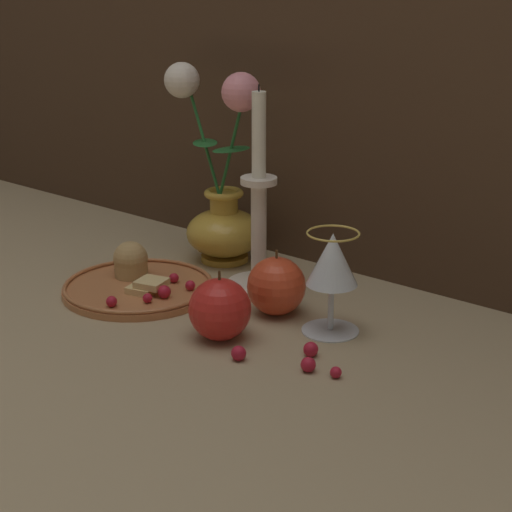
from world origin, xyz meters
name	(u,v)px	position (x,y,z in m)	size (l,w,h in m)	color
ground_plane	(229,311)	(0.00, 0.00, 0.00)	(2.40, 2.40, 0.00)	#9E8966
vase	(222,199)	(-0.15, 0.16, 0.11)	(0.18, 0.13, 0.32)	gold
plate_with_pastries	(137,282)	(-0.16, -0.03, 0.01)	(0.23, 0.23, 0.07)	#B77042
wine_glass	(332,264)	(0.15, 0.04, 0.10)	(0.08, 0.08, 0.14)	silver
candlestick	(259,227)	(-0.03, 0.10, 0.10)	(0.10, 0.10, 0.31)	silver
apple_beside_vase	(220,309)	(0.05, -0.08, 0.04)	(0.08, 0.08, 0.10)	red
apple_near_glass	(276,286)	(0.06, 0.04, 0.04)	(0.08, 0.08, 0.10)	#D14223
berry_near_plate	(308,365)	(0.20, -0.08, 0.01)	(0.02, 0.02, 0.02)	#AD192D
berry_front_center	(239,353)	(0.11, -0.11, 0.01)	(0.02, 0.02, 0.02)	#AD192D
berry_by_glass_stem	(336,372)	(0.23, -0.07, 0.01)	(0.01, 0.01, 0.01)	#AD192D
berry_under_candlestick	(211,312)	(-0.01, -0.03, 0.01)	(0.02, 0.02, 0.02)	#AD192D
berry_far_right	(311,349)	(0.18, -0.04, 0.01)	(0.02, 0.02, 0.02)	#AD192D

